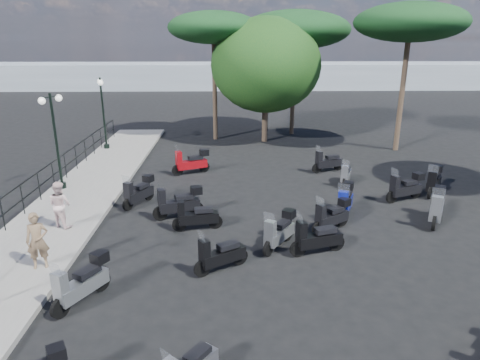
{
  "coord_description": "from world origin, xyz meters",
  "views": [
    {
      "loc": [
        -0.54,
        -10.6,
        6.04
      ],
      "look_at": [
        -0.2,
        3.93,
        1.2
      ],
      "focal_mm": 32.0,
      "sensor_mm": 36.0,
      "label": 1
    }
  ],
  "objects_px": {
    "pine_1": "(410,23)",
    "scooter_19": "(346,175)",
    "scooter_25": "(405,188)",
    "scooter_3": "(196,217)",
    "scooter_2": "(81,283)",
    "scooter_9": "(179,203)",
    "pine_2": "(214,28)",
    "lamp_post_1": "(55,135)",
    "scooter_4": "(139,192)",
    "broadleaf_tree": "(266,65)",
    "scooter_24": "(437,208)",
    "scooter_26": "(434,182)",
    "scooter_20": "(327,162)",
    "scooter_8": "(279,232)",
    "scooter_7": "(220,256)",
    "scooter_13": "(317,239)",
    "pine_0": "(295,30)",
    "scooter_14": "(332,216)",
    "scooter_18": "(345,202)",
    "woman": "(37,241)",
    "lamp_post_2": "(103,109)",
    "pedestrian_far": "(60,204)"
  },
  "relations": [
    {
      "from": "pine_1",
      "to": "scooter_19",
      "type": "bearing_deg",
      "value": -126.67
    },
    {
      "from": "scooter_25",
      "to": "scooter_3",
      "type": "bearing_deg",
      "value": 84.26
    },
    {
      "from": "scooter_2",
      "to": "scooter_9",
      "type": "distance_m",
      "value": 5.36
    },
    {
      "from": "scooter_9",
      "to": "pine_2",
      "type": "bearing_deg",
      "value": -23.59
    },
    {
      "from": "lamp_post_1",
      "to": "scooter_4",
      "type": "xyz_separation_m",
      "value": [
        3.48,
        -1.6,
        -1.85
      ]
    },
    {
      "from": "broadleaf_tree",
      "to": "scooter_25",
      "type": "bearing_deg",
      "value": -65.51
    },
    {
      "from": "scooter_3",
      "to": "scooter_24",
      "type": "relative_size",
      "value": 0.98
    },
    {
      "from": "lamp_post_1",
      "to": "pine_1",
      "type": "xyz_separation_m",
      "value": [
        16.32,
        6.52,
        4.43
      ]
    },
    {
      "from": "scooter_19",
      "to": "scooter_26",
      "type": "distance_m",
      "value": 3.49
    },
    {
      "from": "lamp_post_1",
      "to": "scooter_20",
      "type": "height_order",
      "value": "lamp_post_1"
    },
    {
      "from": "scooter_4",
      "to": "scooter_26",
      "type": "bearing_deg",
      "value": -146.64
    },
    {
      "from": "scooter_4",
      "to": "broadleaf_tree",
      "type": "xyz_separation_m",
      "value": [
        5.58,
        10.45,
        4.02
      ]
    },
    {
      "from": "scooter_8",
      "to": "scooter_9",
      "type": "distance_m",
      "value": 4.02
    },
    {
      "from": "scooter_7",
      "to": "scooter_25",
      "type": "height_order",
      "value": "scooter_25"
    },
    {
      "from": "broadleaf_tree",
      "to": "scooter_20",
      "type": "bearing_deg",
      "value": -68.94
    },
    {
      "from": "scooter_13",
      "to": "scooter_24",
      "type": "relative_size",
      "value": 1.01
    },
    {
      "from": "scooter_2",
      "to": "scooter_25",
      "type": "relative_size",
      "value": 0.97
    },
    {
      "from": "pine_1",
      "to": "scooter_7",
      "type": "bearing_deg",
      "value": -126.57
    },
    {
      "from": "scooter_3",
      "to": "scooter_25",
      "type": "relative_size",
      "value": 1.01
    },
    {
      "from": "scooter_9",
      "to": "scooter_25",
      "type": "xyz_separation_m",
      "value": [
        8.59,
        1.47,
        -0.02
      ]
    },
    {
      "from": "lamp_post_1",
      "to": "pine_1",
      "type": "height_order",
      "value": "pine_1"
    },
    {
      "from": "scooter_2",
      "to": "pine_2",
      "type": "xyz_separation_m",
      "value": [
        2.64,
        17.42,
        6.06
      ]
    },
    {
      "from": "scooter_8",
      "to": "scooter_3",
      "type": "bearing_deg",
      "value": 8.37
    },
    {
      "from": "pine_0",
      "to": "scooter_4",
      "type": "bearing_deg",
      "value": -121.04
    },
    {
      "from": "scooter_19",
      "to": "scooter_24",
      "type": "distance_m",
      "value": 4.59
    },
    {
      "from": "scooter_14",
      "to": "pine_1",
      "type": "relative_size",
      "value": 0.18
    },
    {
      "from": "pine_2",
      "to": "scooter_25",
      "type": "bearing_deg",
      "value": -54.75
    },
    {
      "from": "scooter_14",
      "to": "scooter_18",
      "type": "bearing_deg",
      "value": -67.88
    },
    {
      "from": "scooter_4",
      "to": "scooter_8",
      "type": "distance_m",
      "value": 6.09
    },
    {
      "from": "woman",
      "to": "pine_1",
      "type": "xyz_separation_m",
      "value": [
        14.51,
        12.99,
        5.85
      ]
    },
    {
      "from": "lamp_post_2",
      "to": "scooter_25",
      "type": "xyz_separation_m",
      "value": [
        13.71,
        -8.08,
        -1.84
      ]
    },
    {
      "from": "scooter_20",
      "to": "pine_0",
      "type": "relative_size",
      "value": 0.21
    },
    {
      "from": "scooter_8",
      "to": "scooter_2",
      "type": "bearing_deg",
      "value": 63.76
    },
    {
      "from": "pedestrian_far",
      "to": "pine_0",
      "type": "relative_size",
      "value": 0.2
    },
    {
      "from": "scooter_4",
      "to": "scooter_19",
      "type": "distance_m",
      "value": 8.73
    },
    {
      "from": "scooter_18",
      "to": "scooter_26",
      "type": "xyz_separation_m",
      "value": [
        4.19,
        2.23,
        -0.02
      ]
    },
    {
      "from": "scooter_2",
      "to": "pedestrian_far",
      "type": "bearing_deg",
      "value": -34.46
    },
    {
      "from": "scooter_24",
      "to": "pine_2",
      "type": "xyz_separation_m",
      "value": [
        -7.93,
        12.99,
        6.02
      ]
    },
    {
      "from": "scooter_14",
      "to": "scooter_26",
      "type": "relative_size",
      "value": 0.93
    },
    {
      "from": "pedestrian_far",
      "to": "scooter_25",
      "type": "relative_size",
      "value": 0.94
    },
    {
      "from": "pine_2",
      "to": "scooter_7",
      "type": "bearing_deg",
      "value": -87.79
    },
    {
      "from": "scooter_14",
      "to": "broadleaf_tree",
      "type": "distance_m",
      "value": 13.52
    },
    {
      "from": "scooter_3",
      "to": "broadleaf_tree",
      "type": "height_order",
      "value": "broadleaf_tree"
    },
    {
      "from": "scooter_2",
      "to": "lamp_post_1",
      "type": "bearing_deg",
      "value": -37.07
    },
    {
      "from": "pedestrian_far",
      "to": "pine_2",
      "type": "height_order",
      "value": "pine_2"
    },
    {
      "from": "scooter_4",
      "to": "scooter_7",
      "type": "distance_m",
      "value": 5.85
    },
    {
      "from": "scooter_24",
      "to": "scooter_7",
      "type": "bearing_deg",
      "value": 51.29
    },
    {
      "from": "lamp_post_2",
      "to": "scooter_19",
      "type": "xyz_separation_m",
      "value": [
        11.92,
        -6.09,
        -1.94
      ]
    },
    {
      "from": "lamp_post_1",
      "to": "lamp_post_2",
      "type": "distance_m",
      "value": 6.7
    },
    {
      "from": "scooter_24",
      "to": "pine_2",
      "type": "distance_m",
      "value": 16.37
    }
  ]
}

